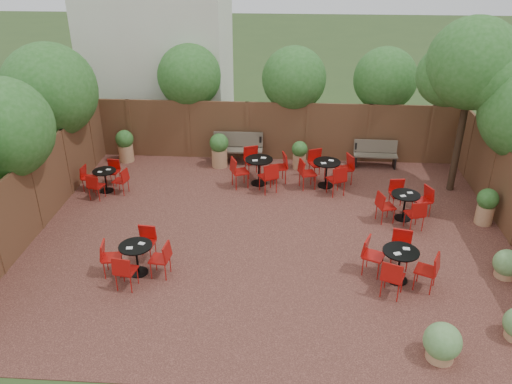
{
  "coord_description": "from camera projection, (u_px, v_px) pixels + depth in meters",
  "views": [
    {
      "loc": [
        0.38,
        -11.24,
        6.96
      ],
      "look_at": [
        -0.41,
        0.5,
        1.0
      ],
      "focal_mm": 36.15,
      "sensor_mm": 36.0,
      "label": 1
    }
  ],
  "objects": [
    {
      "name": "courtyard_tree",
      "position": [
        472.0,
        69.0,
        13.88
      ],
      "size": [
        2.69,
        2.59,
        5.03
      ],
      "rotation": [
        0.0,
        0.0,
        0.4
      ],
      "color": "black",
      "rests_on": "courtyard_paving"
    },
    {
      "name": "neighbour_building",
      "position": [
        158.0,
        22.0,
        18.75
      ],
      "size": [
        5.0,
        4.0,
        8.0
      ],
      "primitive_type": "cube",
      "color": "silver",
      "rests_on": "ground"
    },
    {
      "name": "bistro_tables",
      "position": [
        281.0,
        201.0,
        13.89
      ],
      "size": [
        10.01,
        6.43,
        0.95
      ],
      "color": "black",
      "rests_on": "courtyard_paving"
    },
    {
      "name": "courtyard_paving",
      "position": [
        271.0,
        236.0,
        13.17
      ],
      "size": [
        12.0,
        10.0,
        0.02
      ],
      "primitive_type": "cube",
      "color": "#3D2019",
      "rests_on": "ground"
    },
    {
      "name": "park_bench_right",
      "position": [
        375.0,
        153.0,
        16.88
      ],
      "size": [
        1.41,
        0.49,
        0.87
      ],
      "rotation": [
        0.0,
        0.0,
        -0.03
      ],
      "color": "brown",
      "rests_on": "courtyard_paving"
    },
    {
      "name": "low_shrubs",
      "position": [
        485.0,
        311.0,
        10.04
      ],
      "size": [
        2.73,
        3.29,
        0.74
      ],
      "color": "tan",
      "rests_on": "courtyard_paving"
    },
    {
      "name": "ground",
      "position": [
        271.0,
        236.0,
        13.17
      ],
      "size": [
        80.0,
        80.0,
        0.0
      ],
      "primitive_type": "plane",
      "color": "#354F23",
      "rests_on": "ground"
    },
    {
      "name": "fence_back",
      "position": [
        277.0,
        132.0,
        17.17
      ],
      "size": [
        12.0,
        0.08,
        2.0
      ],
      "primitive_type": "cube",
      "color": "brown",
      "rests_on": "ground"
    },
    {
      "name": "park_bench_left",
      "position": [
        238.0,
        148.0,
        17.13
      ],
      "size": [
        1.65,
        0.56,
        1.01
      ],
      "rotation": [
        0.0,
        0.0,
        0.02
      ],
      "color": "brown",
      "rests_on": "courtyard_paving"
    },
    {
      "name": "planters",
      "position": [
        255.0,
        159.0,
        16.14
      ],
      "size": [
        11.24,
        4.03,
        1.12
      ],
      "color": "tan",
      "rests_on": "courtyard_paving"
    },
    {
      "name": "overhang_foliage",
      "position": [
        192.0,
        105.0,
        14.06
      ],
      "size": [
        15.88,
        10.6,
        2.77
      ],
      "color": "#28601F",
      "rests_on": "ground"
    },
    {
      "name": "fence_left",
      "position": [
        35.0,
        194.0,
        13.08
      ],
      "size": [
        0.08,
        10.0,
        2.0
      ],
      "primitive_type": "cube",
      "color": "brown",
      "rests_on": "ground"
    }
  ]
}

